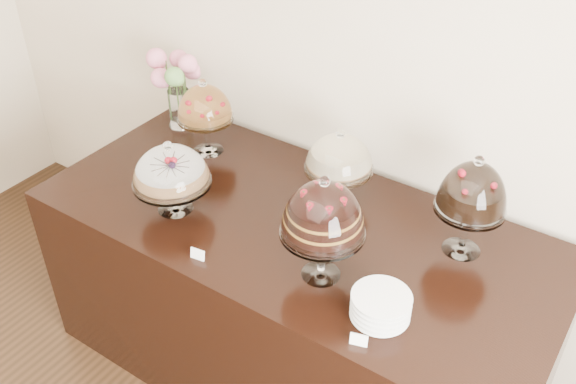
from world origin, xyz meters
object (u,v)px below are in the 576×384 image
Objects in this scene: flower_vase at (175,81)px; plate_stack at (381,306)px; cake_stand_sugar_sponge at (171,169)px; cake_stand_choco_layer at (323,213)px; cake_stand_dark_choco at (473,192)px; cake_stand_cheesecake at (339,156)px; display_counter at (294,299)px; cake_stand_fruit_tart at (205,106)px.

plate_stack is at bearing -22.56° from flower_vase.
cake_stand_sugar_sponge is 0.83× the size of flower_vase.
flower_vase is 1.60m from plate_stack.
cake_stand_choco_layer reaches higher than cake_stand_dark_choco.
cake_stand_cheesecake is 1.66× the size of plate_stack.
cake_stand_cheesecake is (0.06, 0.25, 0.66)m from display_counter.
cake_stand_fruit_tart is (-0.65, 0.23, 0.69)m from display_counter.
flower_vase is at bearing 175.01° from cake_stand_cheesecake.
cake_stand_choco_layer is at bearing -25.61° from cake_stand_fruit_tart.
cake_stand_cheesecake is at bearing 177.10° from cake_stand_dark_choco.
cake_stand_fruit_tart reaches higher than plate_stack.
cake_stand_dark_choco is (1.11, 0.43, 0.08)m from cake_stand_sugar_sponge.
plate_stack is at bearing -47.52° from cake_stand_cheesecake.
flower_vase is (-0.93, 0.33, 0.70)m from display_counter.
display_counter is at bearing -19.15° from cake_stand_fruit_tart.
display_counter is at bearing -19.76° from flower_vase.
flower_vase is (-0.46, 0.54, 0.05)m from cake_stand_sugar_sponge.
cake_stand_sugar_sponge is at bearing -49.74° from flower_vase.
cake_stand_fruit_tart is (-0.91, 0.44, -0.05)m from cake_stand_choco_layer.
cake_stand_sugar_sponge reaches higher than plate_stack.
plate_stack is (0.48, -0.52, -0.16)m from cake_stand_cheesecake.
cake_stand_choco_layer is at bearing -66.53° from cake_stand_cheesecake.
plate_stack is at bearing -27.16° from display_counter.
cake_stand_fruit_tart reaches higher than cake_stand_cheesecake.
display_counter is at bearing -103.00° from cake_stand_cheesecake.
cake_stand_fruit_tart reaches higher than display_counter.
cake_stand_cheesecake is at bearing 113.47° from cake_stand_choco_layer.
cake_stand_cheesecake is at bearing -4.99° from flower_vase.
cake_stand_cheesecake is 0.71m from cake_stand_fruit_tart.
cake_stand_choco_layer is 0.57m from cake_stand_dark_choco.
cake_stand_fruit_tart is at bearing 157.12° from plate_stack.
display_counter is at bearing -161.07° from cake_stand_dark_choco.
cake_stand_dark_choco reaches higher than plate_stack.
cake_stand_choco_layer is 1.02× the size of cake_stand_dark_choco.
plate_stack is (1.01, -0.07, -0.15)m from cake_stand_sugar_sponge.
cake_stand_cheesecake is 0.89× the size of cake_stand_fruit_tart.
cake_stand_dark_choco reaches higher than flower_vase.
display_counter is 5.81× the size of cake_stand_fruit_tart.
cake_stand_choco_layer is at bearing 166.70° from plate_stack.
cake_stand_choco_layer is 1.31× the size of cake_stand_cheesecake.
cake_stand_dark_choco is (0.58, -0.03, 0.07)m from cake_stand_cheesecake.
cake_stand_choco_layer is (0.73, 0.00, 0.09)m from cake_stand_sugar_sponge.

